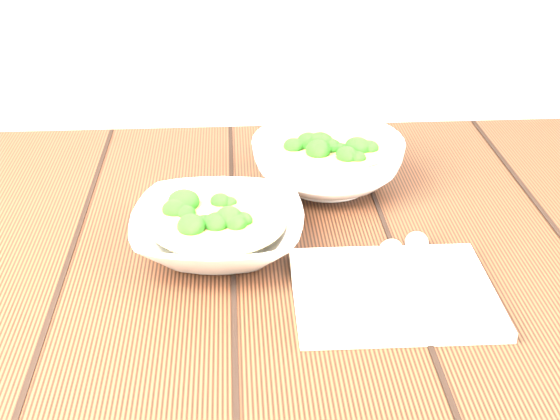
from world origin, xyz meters
The scene contains 7 objects.
table centered at (0.00, 0.00, 0.63)m, with size 1.20×0.80×0.75m.
soup_bowl_front centered at (-0.04, -0.01, 0.78)m, with size 0.22×0.22×0.06m.
soup_bowl_back centered at (0.12, 0.17, 0.79)m, with size 0.22×0.22×0.08m.
trivet centered at (0.00, 0.04, 0.76)m, with size 0.10×0.10×0.02m, color black.
napkin centered at (0.16, -0.12, 0.76)m, with size 0.22×0.18×0.01m, color beige.
spoon_left centered at (0.16, -0.08, 0.77)m, with size 0.07×0.18×0.01m.
spoon_right centered at (0.20, -0.07, 0.77)m, with size 0.06×0.18×0.01m.
Camera 1 is at (-0.01, -0.84, 1.25)m, focal length 50.00 mm.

